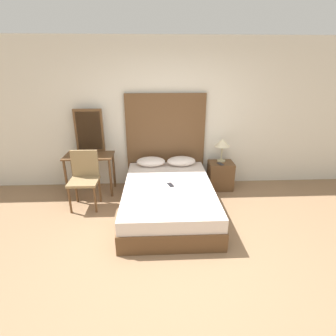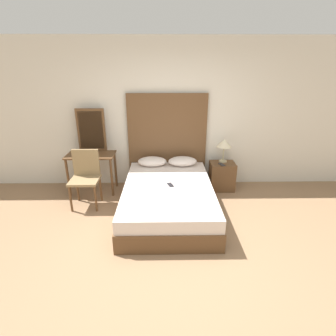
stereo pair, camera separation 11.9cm
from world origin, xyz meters
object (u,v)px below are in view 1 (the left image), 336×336
object	(u,v)px
bed	(168,199)
vanity_desk	(90,162)
phone_on_bed	(171,185)
table_lamp	(222,143)
phone_on_nightstand	(220,164)
nightstand	(220,175)
chair	(84,175)

from	to	relation	value
bed	vanity_desk	size ratio (longest dim) A/B	2.47
vanity_desk	phone_on_bed	bearing A→B (deg)	-28.40
phone_on_bed	table_lamp	xyz separation A→B (m)	(1.01, 0.88, 0.40)
bed	phone_on_nightstand	distance (m)	1.27
nightstand	table_lamp	xyz separation A→B (m)	(0.01, 0.07, 0.61)
phone_on_nightstand	chair	world-z (taller)	chair
bed	vanity_desk	xyz separation A→B (m)	(-1.38, 0.77, 0.36)
nightstand	vanity_desk	bearing A→B (deg)	-178.99
nightstand	phone_on_nightstand	distance (m)	0.29
nightstand	phone_on_nightstand	bearing A→B (deg)	-113.52
bed	phone_on_nightstand	world-z (taller)	phone_on_nightstand
phone_on_bed	phone_on_nightstand	bearing A→B (deg)	36.96
phone_on_bed	vanity_desk	bearing A→B (deg)	151.60
bed	chair	world-z (taller)	chair
phone_on_bed	chair	size ratio (longest dim) A/B	0.18
phone_on_bed	vanity_desk	size ratio (longest dim) A/B	0.19
bed	chair	bearing A→B (deg)	168.02
table_lamp	phone_on_nightstand	world-z (taller)	table_lamp
phone_on_nightstand	chair	bearing A→B (deg)	-169.50
phone_on_bed	chair	world-z (taller)	chair
nightstand	chair	size ratio (longest dim) A/B	0.57
chair	vanity_desk	bearing A→B (deg)	92.45
bed	phone_on_nightstand	xyz separation A→B (m)	(0.99, 0.73, 0.30)
bed	chair	distance (m)	1.43
nightstand	chair	xyz separation A→B (m)	(-2.39, -0.53, 0.28)
phone_on_bed	vanity_desk	distance (m)	1.62
vanity_desk	bed	bearing A→B (deg)	-29.21
table_lamp	vanity_desk	xyz separation A→B (m)	(-2.43, -0.11, -0.29)
bed	nightstand	world-z (taller)	nightstand
table_lamp	chair	xyz separation A→B (m)	(-2.41, -0.60, -0.33)
phone_on_nightstand	bed	bearing A→B (deg)	-143.78
bed	vanity_desk	world-z (taller)	vanity_desk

